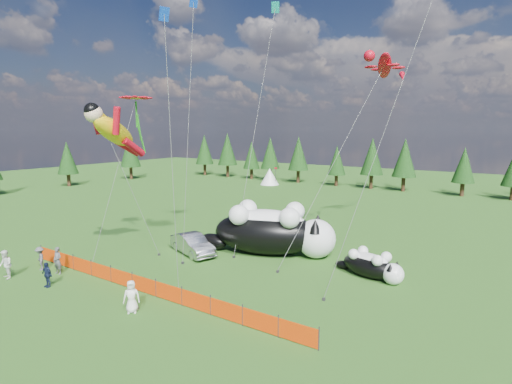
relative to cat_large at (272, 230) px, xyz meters
The scene contains 18 objects.
ground 7.97m from the cat_large, 107.69° to the right, with size 160.00×160.00×0.00m, color #0C3509.
safety_fence 10.73m from the cat_large, 102.78° to the right, with size 22.06×0.06×1.10m.
tree_line 37.75m from the cat_large, 93.58° to the left, with size 90.00×4.00×8.00m, color black, non-canonical shape.
festival_tents 33.75m from the cat_large, 75.16° to the left, with size 50.00×3.20×2.80m, color white, non-canonical shape.
cat_large is the anchor object (origin of this frame).
cat_small 7.93m from the cat_large, ahead, with size 4.82×2.59×1.77m.
car 6.14m from the cat_large, 146.34° to the right, with size 1.63×4.66×1.54m, color #B9B8BD.
spectator_a 14.85m from the cat_large, 129.82° to the right, with size 0.66×0.43×1.80m, color #505054.
spectator_b 17.85m from the cat_large, 129.67° to the right, with size 0.91×0.53×1.87m, color white.
spectator_c 15.23m from the cat_large, 121.42° to the right, with size 0.90×0.46×1.54m, color #151E3B.
spectator_d 16.17m from the cat_large, 133.87° to the right, with size 1.04×0.54×1.61m, color #505054.
spectator_e 12.47m from the cat_large, 94.40° to the right, with size 0.84×0.55×1.72m, color white.
superhero_kite 13.46m from the cat_large, 141.96° to the right, with size 5.37×5.67×11.54m.
gecko_kite 15.10m from the cat_large, 47.46° to the left, with size 5.74×12.81×17.40m.
flower_kite 14.40m from the cat_large, 156.80° to the right, with size 2.93×6.54×12.66m.
diamond_kite_a 16.67m from the cat_large, 152.62° to the right, with size 1.47×3.57×19.14m.
diamond_kite_c 15.80m from the cat_large, 93.42° to the right, with size 0.52×0.97×15.87m.
diamond_kite_d 16.27m from the cat_large, 121.27° to the left, with size 1.10×5.68×19.70m.
Camera 1 is at (17.52, -17.67, 9.38)m, focal length 28.00 mm.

